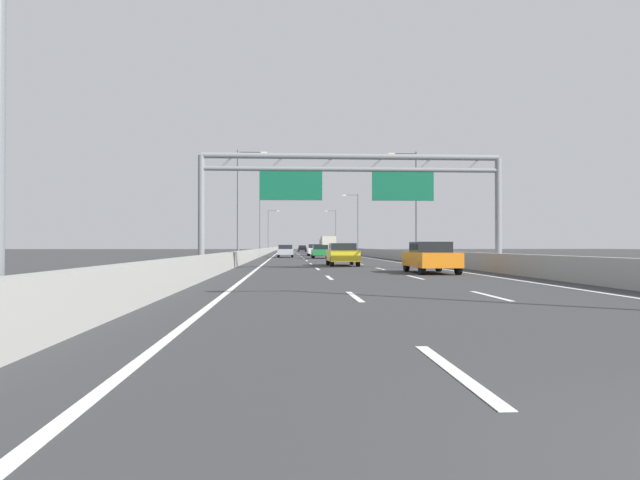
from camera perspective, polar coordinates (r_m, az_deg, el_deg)
ground_plane at (r=102.61m, az=-1.30°, el=-1.30°), size 260.00×260.00×0.00m
lane_dash_left_0 at (r=6.43m, az=13.01°, el=-12.42°), size 0.16×3.00×0.01m
lane_dash_left_1 at (r=15.20m, az=3.40°, el=-5.55°), size 0.16×3.00×0.01m
lane_dash_left_2 at (r=24.14m, az=0.90°, el=-3.70°), size 0.16×3.00×0.01m
lane_dash_left_3 at (r=33.11m, az=-0.24°, el=-2.85°), size 0.16×3.00×0.01m
lane_dash_left_4 at (r=42.10m, az=-0.89°, el=-2.36°), size 0.16×3.00×0.01m
lane_dash_left_5 at (r=51.09m, az=-1.31°, el=-2.04°), size 0.16×3.00×0.01m
lane_dash_left_6 at (r=60.08m, az=-1.61°, el=-1.82°), size 0.16×3.00×0.01m
lane_dash_left_7 at (r=69.08m, az=-1.83°, el=-1.66°), size 0.16×3.00×0.01m
lane_dash_left_8 at (r=78.07m, az=-2.00°, el=-1.53°), size 0.16×3.00×0.01m
lane_dash_left_9 at (r=87.07m, az=-2.13°, el=-1.43°), size 0.16×3.00×0.01m
lane_dash_left_10 at (r=96.07m, az=-2.24°, el=-1.35°), size 0.16×3.00×0.01m
lane_dash_left_11 at (r=105.06m, az=-2.33°, el=-1.28°), size 0.16×3.00×0.01m
lane_dash_left_12 at (r=114.06m, az=-2.41°, el=-1.23°), size 0.16×3.00×0.01m
lane_dash_left_13 at (r=123.06m, az=-2.47°, el=-1.18°), size 0.16×3.00×0.01m
lane_dash_left_14 at (r=132.06m, az=-2.53°, el=-1.13°), size 0.16×3.00×0.01m
lane_dash_left_15 at (r=141.06m, az=-2.58°, el=-1.10°), size 0.16×3.00×0.01m
lane_dash_left_16 at (r=150.06m, az=-2.62°, el=-1.07°), size 0.16×3.00×0.01m
lane_dash_left_17 at (r=159.06m, az=-2.66°, el=-1.04°), size 0.16×3.00×0.01m
lane_dash_right_1 at (r=16.02m, az=16.35°, el=-5.28°), size 0.16×3.00×0.01m
lane_dash_right_2 at (r=24.67m, az=9.29°, el=-3.63°), size 0.16×3.00×0.01m
lane_dash_right_3 at (r=33.50m, az=5.93°, el=-2.82°), size 0.16×3.00×0.01m
lane_dash_right_4 at (r=42.40m, az=3.98°, el=-2.35°), size 0.16×3.00×0.01m
lane_dash_right_5 at (r=51.34m, az=2.71°, el=-2.04°), size 0.16×3.00×0.01m
lane_dash_right_6 at (r=60.29m, az=1.81°, el=-1.82°), size 0.16×3.00×0.01m
lane_dash_right_7 at (r=69.26m, az=1.15°, el=-1.66°), size 0.16×3.00×0.01m
lane_dash_right_8 at (r=78.24m, az=0.64°, el=-1.53°), size 0.16×3.00×0.01m
lane_dash_right_9 at (r=87.22m, az=0.23°, el=-1.43°), size 0.16×3.00×0.01m
lane_dash_right_10 at (r=96.20m, az=-0.10°, el=-1.35°), size 0.16×3.00×0.01m
lane_dash_right_11 at (r=105.19m, az=-0.37°, el=-1.28°), size 0.16×3.00×0.01m
lane_dash_right_12 at (r=114.17m, az=-0.60°, el=-1.22°), size 0.16×3.00×0.01m
lane_dash_right_13 at (r=123.16m, az=-0.80°, el=-1.18°), size 0.16×3.00×0.01m
lane_dash_right_14 at (r=132.16m, az=-0.97°, el=-1.13°), size 0.16×3.00×0.01m
lane_dash_right_15 at (r=141.15m, az=-1.11°, el=-1.10°), size 0.16×3.00×0.01m
lane_dash_right_16 at (r=150.14m, az=-1.24°, el=-1.07°), size 0.16×3.00×0.01m
lane_dash_right_17 at (r=159.14m, az=-1.36°, el=-1.04°), size 0.16×3.00×0.01m
edge_line_left at (r=90.57m, az=-4.36°, el=-1.40°), size 0.16×176.00×0.01m
edge_line_right at (r=90.98m, az=2.27°, el=-1.39°), size 0.16×176.00×0.01m
barrier_left at (r=112.59m, az=-4.99°, el=-0.99°), size 0.45×220.00×0.95m
barrier_right at (r=113.03m, az=2.02°, el=-0.99°), size 0.45×220.00×0.95m
sign_gantry at (r=31.92m, az=3.05°, el=5.73°), size 16.66×0.36×6.36m
streetlamp_left_mid at (r=50.14m, az=-7.76°, el=4.10°), size 2.58×0.28×9.50m
streetlamp_right_mid at (r=51.19m, az=9.18°, el=4.00°), size 2.58×0.28×9.50m
streetlamp_left_far at (r=91.26m, az=-5.74°, el=2.00°), size 2.58×0.28×9.50m
streetlamp_right_far at (r=91.84m, az=3.61°, el=1.98°), size 2.58×0.28×9.50m
streetlamp_left_distant at (r=132.46m, az=-4.98°, el=1.20°), size 2.58×0.28×9.50m
streetlamp_right_distant at (r=132.87m, az=1.47°, el=1.19°), size 2.58×0.28×9.50m
orange_car at (r=28.63m, az=10.80°, el=-1.66°), size 1.90×4.53×1.52m
white_car at (r=75.72m, az=-0.50°, el=-0.98°), size 1.88×4.64×1.52m
blue_car at (r=81.59m, az=1.82°, el=-0.95°), size 1.79×4.61×1.53m
black_car at (r=129.17m, az=-1.76°, el=-0.83°), size 1.79×4.19×1.41m
silver_car at (r=66.47m, az=-3.41°, el=-1.08°), size 1.77×4.39×1.42m
yellow_car at (r=38.56m, az=2.20°, el=-1.39°), size 1.87×4.69×1.49m
green_car at (r=61.28m, az=0.02°, el=-1.13°), size 1.75×4.31×1.42m
box_truck at (r=102.96m, az=0.75°, el=-0.39°), size 2.36×8.85×2.96m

